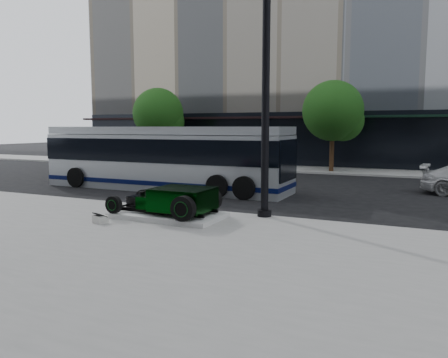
% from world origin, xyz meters
% --- Properties ---
extents(ground, '(120.00, 120.00, 0.00)m').
position_xyz_m(ground, '(0.00, 0.00, 0.00)').
color(ground, black).
rests_on(ground, ground).
extents(sidewalk_far, '(70.00, 4.00, 0.12)m').
position_xyz_m(sidewalk_far, '(0.00, 14.00, 0.06)').
color(sidewalk_far, gray).
rests_on(sidewalk_far, ground).
extents(street_trees, '(29.80, 3.80, 5.70)m').
position_xyz_m(street_trees, '(1.15, 13.07, 3.77)').
color(street_trees, black).
rests_on(street_trees, sidewalk_far).
extents(display_plinth, '(3.40, 1.80, 0.15)m').
position_xyz_m(display_plinth, '(-0.73, -3.65, 0.20)').
color(display_plinth, silver).
rests_on(display_plinth, sidewalk_near).
extents(hot_rod, '(3.22, 2.00, 0.81)m').
position_xyz_m(hot_rod, '(-0.39, -3.65, 0.70)').
color(hot_rod, black).
rests_on(hot_rod, display_plinth).
extents(info_plaque, '(0.47, 0.40, 0.31)m').
position_xyz_m(info_plaque, '(-2.12, -5.12, 0.24)').
color(info_plaque, silver).
rests_on(info_plaque, sidewalk_near).
extents(lamppost, '(0.44, 0.44, 7.99)m').
position_xyz_m(lamppost, '(1.92, -2.20, 3.81)').
color(lamppost, black).
rests_on(lamppost, sidewalk_near).
extents(transit_bus, '(12.12, 2.88, 2.92)m').
position_xyz_m(transit_bus, '(-4.70, 2.39, 1.49)').
color(transit_bus, '#B3B9BD').
rests_on(transit_bus, ground).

